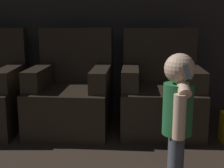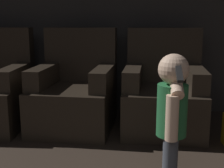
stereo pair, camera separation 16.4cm
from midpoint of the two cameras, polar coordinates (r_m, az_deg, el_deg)
name	(u,v)px [view 1 (the left image)]	position (r m, az deg, el deg)	size (l,w,h in m)	color
wall_back	(90,2)	(3.78, -5.40, 14.69)	(8.40, 0.05, 2.60)	#33302D
armchair_middle	(71,95)	(3.24, -8.94, -1.97)	(0.84, 0.91, 1.02)	black
armchair_right	(159,95)	(3.23, 7.18, -1.97)	(0.84, 0.90, 1.02)	black
person_toddler	(177,109)	(2.08, 9.57, -4.61)	(0.20, 0.35, 0.90)	#474C56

